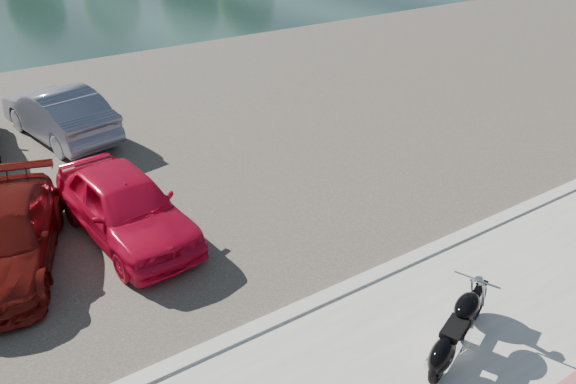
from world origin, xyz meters
name	(u,v)px	position (x,y,z in m)	size (l,w,h in m)	color
ground	(464,337)	(0.00, 0.00, 0.00)	(200.00, 200.00, 0.00)	#595447
promenade	(515,373)	(0.00, -1.00, 0.05)	(60.00, 6.00, 0.10)	#B4B2A9
kerb	(384,272)	(0.00, 2.00, 0.07)	(60.00, 0.30, 0.14)	#B4B2A9
parking_lot	(187,125)	(0.00, 11.00, 0.02)	(60.00, 18.00, 0.04)	#3E3832
motorcycle	(455,333)	(-0.57, -0.22, 0.56)	(2.23, 1.11, 1.05)	black
car_3	(6,238)	(-5.90, 6.25, 0.67)	(1.78, 4.37, 1.27)	maroon
car_4	(125,206)	(-3.61, 6.00, 0.77)	(1.73, 4.29, 1.46)	red
car_9	(59,113)	(-3.44, 12.16, 0.79)	(1.60, 4.58, 1.51)	slate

